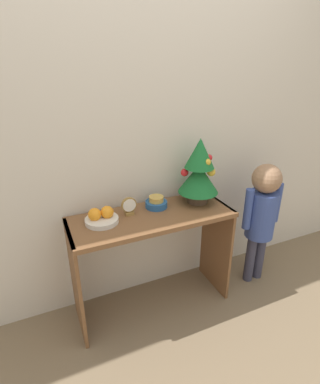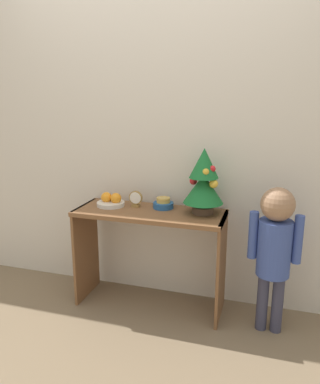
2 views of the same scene
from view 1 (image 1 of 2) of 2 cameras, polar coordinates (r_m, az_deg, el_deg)
The scene contains 8 objects.
ground_plane at distance 2.21m, azimuth 0.88°, elevation -23.65°, with size 12.00×12.00×0.00m, color #7A664C.
back_wall at distance 1.95m, azimuth -4.61°, elevation 12.55°, with size 7.00×0.05×2.50m, color beige.
console_table at distance 2.00m, azimuth -1.50°, elevation -8.86°, with size 1.05×0.40×0.73m.
mini_tree at distance 2.01m, azimuth 7.46°, elevation 4.00°, with size 0.27×0.27×0.45m.
fruit_bowl at distance 1.85m, azimuth -11.10°, elevation -4.73°, with size 0.20×0.20×0.10m.
singing_bowl at distance 2.00m, azimuth -0.71°, elevation -2.07°, with size 0.15×0.15×0.08m.
desk_clock at distance 1.90m, azimuth -5.91°, elevation -2.74°, with size 0.10×0.04×0.12m.
child_figure at distance 2.33m, azimuth 18.85°, elevation -3.30°, with size 0.33×0.21×0.97m.
Camera 1 is at (-0.64, -1.35, 1.62)m, focal length 28.00 mm.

